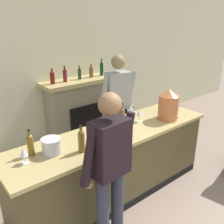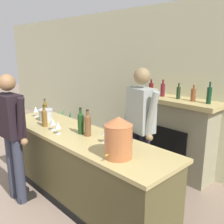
{
  "view_description": "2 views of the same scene",
  "coord_description": "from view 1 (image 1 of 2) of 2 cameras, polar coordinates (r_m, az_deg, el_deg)",
  "views": [
    {
      "loc": [
        -1.9,
        -0.06,
        2.33
      ],
      "look_at": [
        0.15,
        2.47,
        1.07
      ],
      "focal_mm": 40.0,
      "sensor_mm": 36.0,
      "label": 1
    },
    {
      "loc": [
        2.46,
        0.33,
        2.03
      ],
      "look_at": [
        0.07,
        2.62,
        1.19
      ],
      "focal_mm": 40.0,
      "sensor_mm": 36.0,
      "label": 2
    }
  ],
  "objects": [
    {
      "name": "wine_glass_front_left",
      "position": [
        2.82,
        -2.87,
        -5.48
      ],
      "size": [
        0.08,
        0.08,
        0.17
      ],
      "color": "silver",
      "rests_on": "bar_counter"
    },
    {
      "name": "ice_bucket_steel",
      "position": [
        2.75,
        -13.67,
        -7.55
      ],
      "size": [
        0.21,
        0.21,
        0.17
      ],
      "color": "silver",
      "rests_on": "bar_counter"
    },
    {
      "name": "person_customer",
      "position": [
        2.44,
        -0.52,
        -13.15
      ],
      "size": [
        0.66,
        0.32,
        1.73
      ],
      "color": "#2F3242",
      "rests_on": "ground_plane"
    },
    {
      "name": "wine_bottle_port_short",
      "position": [
        3.15,
        0.59,
        -1.73
      ],
      "size": [
        0.08,
        0.08,
        0.35
      ],
      "color": "#1C3F18",
      "rests_on": "bar_counter"
    },
    {
      "name": "wine_bottle_chardonnay_pale",
      "position": [
        3.24,
        2.21,
        -1.14
      ],
      "size": [
        0.08,
        0.08,
        0.34
      ],
      "color": "brown",
      "rests_on": "bar_counter"
    },
    {
      "name": "wine_glass_mid_counter",
      "position": [
        2.63,
        -19.55,
        -8.79
      ],
      "size": [
        0.08,
        0.08,
        0.17
      ],
      "color": "silver",
      "rests_on": "bar_counter"
    },
    {
      "name": "wine_bottle_burgundy_dark",
      "position": [
        2.7,
        -7.01,
        -6.39
      ],
      "size": [
        0.07,
        0.07,
        0.31
      ],
      "color": "brown",
      "rests_on": "bar_counter"
    },
    {
      "name": "person_bartender",
      "position": [
        3.91,
        1.33,
        1.27
      ],
      "size": [
        0.65,
        0.36,
        1.81
      ],
      "color": "#1D1E2D",
      "rests_on": "ground_plane"
    },
    {
      "name": "wine_bottle_merlot_tall",
      "position": [
        2.75,
        -18.16,
        -6.99
      ],
      "size": [
        0.07,
        0.07,
        0.3
      ],
      "color": "brown",
      "rests_on": "bar_counter"
    },
    {
      "name": "fireplace_stone",
      "position": [
        4.74,
        -7.28,
        0.14
      ],
      "size": [
        1.39,
        0.52,
        1.58
      ],
      "color": "gray",
      "rests_on": "ground_plane"
    },
    {
      "name": "wine_glass_by_dispenser",
      "position": [
        3.66,
        4.32,
        0.93
      ],
      "size": [
        0.09,
        0.09,
        0.16
      ],
      "color": "silver",
      "rests_on": "bar_counter"
    },
    {
      "name": "copper_dispenser",
      "position": [
        3.6,
        12.8,
        1.72
      ],
      "size": [
        0.29,
        0.33,
        0.43
      ],
      "color": "#B46539",
      "rests_on": "bar_counter"
    },
    {
      "name": "wine_glass_near_bucket",
      "position": [
        2.9,
        0.35,
        -4.83
      ],
      "size": [
        0.08,
        0.08,
        0.16
      ],
      "color": "silver",
      "rests_on": "bar_counter"
    },
    {
      "name": "wine_glass_front_right",
      "position": [
        3.46,
        6.26,
        -0.29
      ],
      "size": [
        0.08,
        0.08,
        0.17
      ],
      "color": "silver",
      "rests_on": "bar_counter"
    },
    {
      "name": "bar_counter",
      "position": [
        3.41,
        0.58,
        -11.78
      ],
      "size": [
        2.86,
        0.75,
        0.95
      ],
      "color": "brown",
      "rests_on": "ground_plane"
    },
    {
      "name": "wall_back_panel",
      "position": [
        4.58,
        -13.73,
        8.47
      ],
      "size": [
        12.0,
        0.07,
        2.75
      ],
      "color": "beige",
      "rests_on": "ground_plane"
    }
  ]
}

